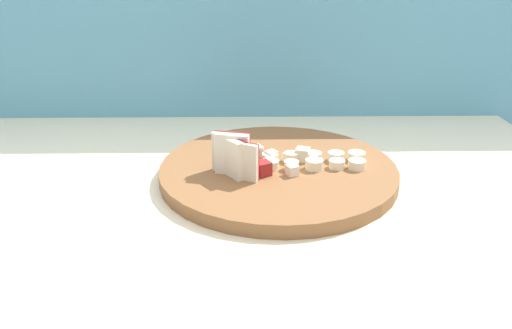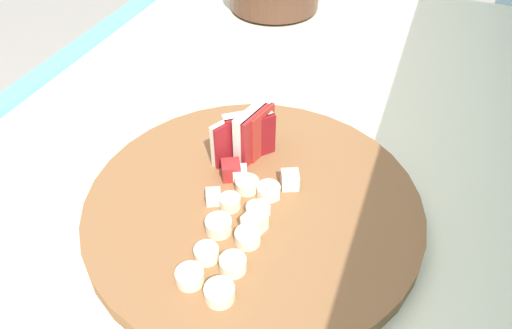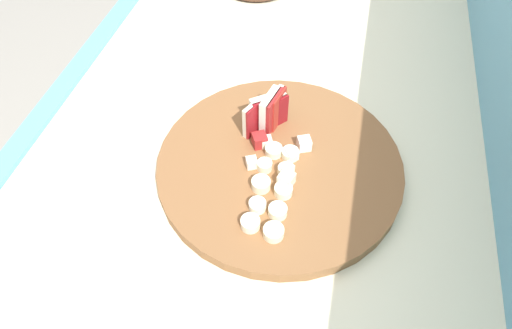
{
  "view_description": "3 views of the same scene",
  "coord_description": "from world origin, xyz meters",
  "px_view_note": "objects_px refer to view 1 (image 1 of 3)",
  "views": [
    {
      "loc": [
        0.06,
        -0.63,
        1.24
      ],
      "look_at": [
        0.07,
        0.04,
        0.95
      ],
      "focal_mm": 33.34,
      "sensor_mm": 36.0,
      "label": 1
    },
    {
      "loc": [
        0.45,
        0.2,
        1.32
      ],
      "look_at": [
        0.07,
        0.05,
        0.96
      ],
      "focal_mm": 33.85,
      "sensor_mm": 36.0,
      "label": 2
    },
    {
      "loc": [
        0.53,
        0.12,
        1.46
      ],
      "look_at": [
        0.15,
        0.03,
        0.98
      ],
      "focal_mm": 31.29,
      "sensor_mm": 36.0,
      "label": 3
    }
  ],
  "objects_px": {
    "apple_dice_pile": "(276,160)",
    "banana_slice_rows": "(316,160)",
    "cutting_board": "(278,171)",
    "apple_wedge_fan": "(233,155)"
  },
  "relations": [
    {
      "from": "cutting_board",
      "to": "apple_wedge_fan",
      "type": "relative_size",
      "value": 5.27
    },
    {
      "from": "apple_wedge_fan",
      "to": "banana_slice_rows",
      "type": "distance_m",
      "value": 0.13
    },
    {
      "from": "cutting_board",
      "to": "banana_slice_rows",
      "type": "bearing_deg",
      "value": -0.04
    },
    {
      "from": "cutting_board",
      "to": "banana_slice_rows",
      "type": "relative_size",
      "value": 2.23
    },
    {
      "from": "apple_wedge_fan",
      "to": "apple_dice_pile",
      "type": "bearing_deg",
      "value": 23.8
    },
    {
      "from": "apple_dice_pile",
      "to": "banana_slice_rows",
      "type": "distance_m",
      "value": 0.06
    },
    {
      "from": "cutting_board",
      "to": "banana_slice_rows",
      "type": "xyz_separation_m",
      "value": [
        0.06,
        -0.0,
        0.02
      ]
    },
    {
      "from": "cutting_board",
      "to": "apple_wedge_fan",
      "type": "bearing_deg",
      "value": -155.65
    },
    {
      "from": "apple_wedge_fan",
      "to": "cutting_board",
      "type": "bearing_deg",
      "value": 24.35
    },
    {
      "from": "apple_wedge_fan",
      "to": "apple_dice_pile",
      "type": "xyz_separation_m",
      "value": [
        0.07,
        0.03,
        -0.02
      ]
    }
  ]
}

